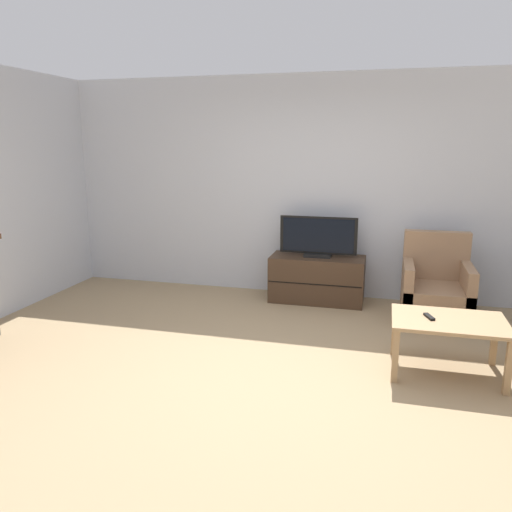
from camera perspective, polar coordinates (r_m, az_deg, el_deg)
ground_plane at (r=4.28m, az=2.17°, el=-13.36°), size 24.00×24.00×0.00m
wall_back at (r=6.23m, az=7.12°, el=7.75°), size 12.00×0.06×2.70m
tv_stand at (r=6.10m, az=6.99°, el=-2.61°), size 1.12×0.50×0.55m
tv at (r=5.99m, az=7.12°, el=2.01°), size 0.92×0.18×0.49m
armchair at (r=5.74m, az=19.81°, el=-4.03°), size 0.70×0.76×0.94m
coffee_table at (r=4.43m, az=21.15°, el=-7.55°), size 0.91×0.63×0.47m
remote at (r=4.39m, az=19.18°, el=-6.56°), size 0.09×0.15×0.02m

